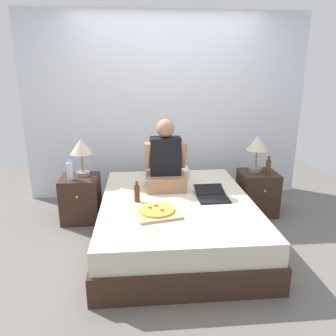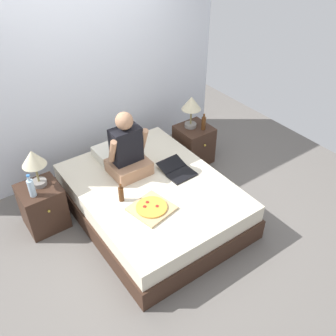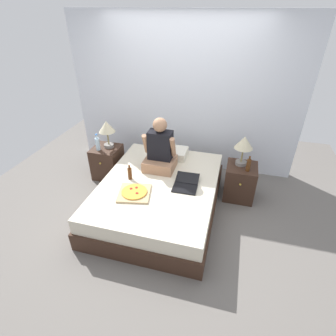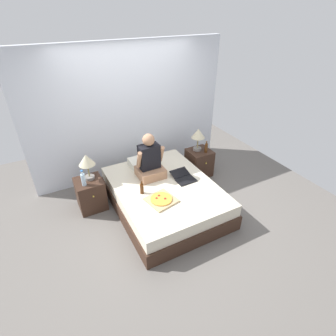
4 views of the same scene
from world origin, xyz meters
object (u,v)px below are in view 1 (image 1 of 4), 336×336
beer_bottle_on_bed (137,193)px  lamp_on_left_nightstand (81,149)px  nightstand_right (257,193)px  person_seated (165,163)px  pizza_box (157,211)px  lamp_on_right_nightstand (257,146)px  water_bottle (70,170)px  bed (176,219)px  nightstand_left (81,198)px  laptop (212,196)px  beer_bottle (268,167)px

beer_bottle_on_bed → lamp_on_left_nightstand: bearing=133.8°
nightstand_right → person_seated: size_ratio=0.69×
nightstand_right → pizza_box: nightstand_right is taller
lamp_on_left_nightstand → nightstand_right: size_ratio=0.83×
lamp_on_right_nightstand → pizza_box: 1.66m
nightstand_right → person_seated: bearing=-169.0°
water_bottle → lamp_on_right_nightstand: (2.23, 0.14, 0.22)m
bed → nightstand_right: size_ratio=3.83×
nightstand_left → lamp_on_left_nightstand: size_ratio=1.20×
lamp_on_left_nightstand → nightstand_right: bearing=-1.3°
bed → lamp_on_left_nightstand: size_ratio=4.60×
laptop → beer_bottle_on_bed: bearing=-177.6°
lamp_on_left_nightstand → water_bottle: bearing=-130.6°
bed → person_seated: size_ratio=2.66×
lamp_on_left_nightstand → water_bottle: lamp_on_left_nightstand is taller
water_bottle → nightstand_left: bearing=48.3°
beer_bottle_on_bed → laptop: bearing=2.4°
laptop → person_seated: bearing=142.2°
beer_bottle → water_bottle: bearing=179.8°
lamp_on_right_nightstand → person_seated: 1.19m
bed → water_bottle: (-1.17, 0.50, 0.42)m
lamp_on_left_nightstand → laptop: bearing=-24.1°
laptop → bed: bearing=179.9°
lamp_on_right_nightstand → nightstand_right: bearing=-59.1°
lamp_on_left_nightstand → lamp_on_right_nightstand: (2.11, 0.00, 0.00)m
bed → pizza_box: pizza_box is taller
beer_bottle → lamp_on_left_nightstand: bearing=176.1°
water_bottle → nightstand_right: (2.26, 0.09, -0.38)m
water_bottle → beer_bottle_on_bed: bearing=-34.8°
lamp_on_left_nightstand → lamp_on_right_nightstand: size_ratio=1.00×
nightstand_right → pizza_box: 1.63m
beer_bottle → nightstand_left: bearing=177.5°
lamp_on_left_nightstand → lamp_on_right_nightstand: 2.11m
bed → lamp_on_right_nightstand: bearing=31.0°
beer_bottle → person_seated: (-1.25, -0.13, 0.11)m
lamp_on_right_nightstand → laptop: 1.01m
lamp_on_left_nightstand → laptop: 1.61m
bed → beer_bottle: size_ratio=9.00×
lamp_on_right_nightstand → beer_bottle: size_ratio=1.96×
nightstand_left → nightstand_right: same height
lamp_on_left_nightstand → laptop: lamp_on_left_nightstand is taller
person_seated → laptop: 0.64m
water_bottle → laptop: size_ratio=0.65×
bed → lamp_on_right_nightstand: (1.06, 0.64, 0.64)m
bed → nightstand_right: (1.09, 0.59, 0.04)m
lamp_on_left_nightstand → nightstand_right: (2.14, -0.05, -0.60)m
nightstand_right → pizza_box: size_ratio=1.14×
bed → nightstand_left: size_ratio=3.83×
laptop → pizza_box: laptop is taller
nightstand_left → person_seated: size_ratio=0.69×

